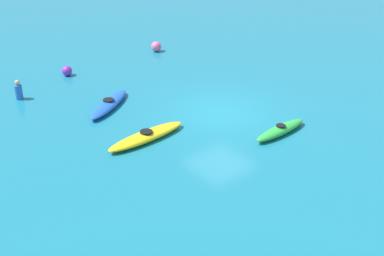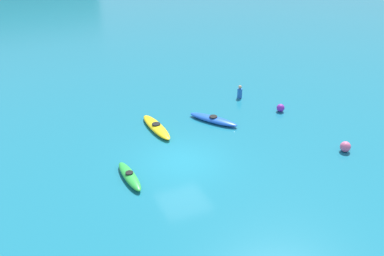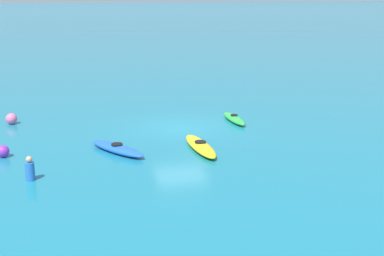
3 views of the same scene
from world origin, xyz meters
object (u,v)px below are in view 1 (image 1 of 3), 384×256
kayak_yellow (146,136)px  person_near_shore (19,91)px  kayak_blue (109,104)px  buoy_purple (67,71)px  buoy_pink (156,47)px  kayak_green (280,130)px

kayak_yellow → person_near_shore: person_near_shore is taller
kayak_blue → person_near_shore: size_ratio=3.45×
kayak_blue → kayak_yellow: bearing=172.1°
buoy_purple → buoy_pink: (0.17, -5.45, 0.03)m
kayak_green → buoy_pink: size_ratio=4.84×
kayak_blue → kayak_green: size_ratio=1.14×
person_near_shore → kayak_blue: bearing=-142.2°
kayak_yellow → buoy_pink: size_ratio=6.23×
kayak_green → buoy_purple: size_ratio=5.44×
buoy_purple → buoy_pink: bearing=-88.3°
kayak_blue → buoy_purple: size_ratio=6.19×
kayak_blue → kayak_yellow: 3.42m
kayak_yellow → buoy_purple: 7.89m
buoy_pink → kayak_yellow: bearing=141.6°
kayak_blue → buoy_pink: size_ratio=5.51×
buoy_pink → kayak_blue: bearing=128.1°
buoy_purple → kayak_green: bearing=-162.8°
buoy_purple → person_near_shore: 3.18m
buoy_pink → buoy_purple: bearing=91.7°
kayak_yellow → buoy_purple: bearing=-6.5°
person_near_shore → buoy_purple: bearing=-67.8°
kayak_blue → kayak_green: (-6.24, -3.73, -0.00)m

